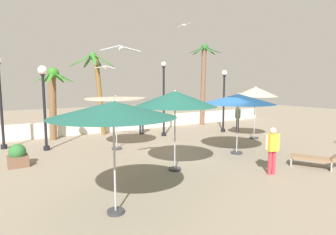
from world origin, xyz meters
TOP-DOWN VIEW (x-y plane):
  - ground_plane at (0.00, 0.00)m, footprint 56.00×56.00m
  - boundary_wall at (0.00, 8.25)m, footprint 25.20×0.30m
  - patio_umbrella_0 at (1.64, -0.19)m, footprint 3.15×3.15m
  - patio_umbrella_1 at (-5.00, -2.72)m, footprint 2.91×2.91m
  - patio_umbrella_2 at (-1.97, -0.70)m, footprint 2.94×2.94m
  - patio_umbrella_3 at (-2.52, 3.42)m, footprint 2.81×2.81m
  - patio_umbrella_4 at (4.98, 1.72)m, footprint 2.41×2.41m
  - palm_tree_0 at (-2.04, 7.48)m, footprint 2.65×2.68m
  - palm_tree_1 at (5.97, 7.45)m, footprint 2.40×2.44m
  - palm_tree_2 at (-4.54, 7.41)m, footprint 2.16×2.06m
  - lamp_post_0 at (5.06, 4.29)m, footprint 0.35×0.35m
  - lamp_post_1 at (-5.35, 4.98)m, footprint 0.41×0.41m
  - lamp_post_2 at (-7.02, 6.36)m, footprint 0.30×0.30m
  - lamp_post_3 at (1.12, 5.14)m, footprint 0.29×0.29m
  - lounge_chair_1 at (2.60, -3.30)m, footprint 1.37×1.92m
  - guest_0 at (0.27, 6.36)m, footprint 0.55×0.31m
  - guest_1 at (0.57, -2.83)m, footprint 0.54×0.32m
  - guest_2 at (5.94, 3.90)m, footprint 0.38×0.51m
  - seagull_0 at (2.65, 5.22)m, footprint 0.39×1.02m
  - seagull_1 at (-2.78, 3.99)m, footprint 0.80×0.89m
  - seagull_2 at (-4.03, -0.88)m, footprint 1.22×0.39m
  - planter at (-6.66, 2.81)m, footprint 0.70×0.70m

SIDE VIEW (x-z plane):
  - ground_plane at x=0.00m, z-range 0.00..0.00m
  - planter at x=-6.66m, z-range -0.04..0.81m
  - lounge_chair_1 at x=2.60m, z-range -0.03..0.81m
  - boundary_wall at x=0.00m, z-range 0.00..0.87m
  - guest_1 at x=0.57m, z-range 0.17..1.78m
  - guest_2 at x=5.94m, z-range 0.18..1.89m
  - guest_0 at x=0.27m, z-range 0.19..1.92m
  - patio_umbrella_3 at x=-2.52m, z-range 1.01..3.56m
  - lamp_post_3 at x=1.12m, z-range 0.14..4.47m
  - lamp_post_2 at x=-7.02m, z-range 0.18..4.46m
  - lamp_post_0 at x=5.06m, z-range 0.38..4.30m
  - patio_umbrella_0 at x=1.64m, z-range 1.07..3.75m
  - palm_tree_2 at x=-4.54m, z-range 0.49..4.44m
  - patio_umbrella_1 at x=-5.00m, z-range 1.11..3.83m
  - patio_umbrella_2 at x=-1.97m, z-range 1.11..3.97m
  - lamp_post_1 at x=-5.35m, z-range 0.63..4.51m
  - patio_umbrella_4 at x=4.98m, z-range 1.15..4.08m
  - palm_tree_0 at x=-2.04m, z-range 0.68..5.57m
  - palm_tree_1 at x=5.97m, z-range 0.66..6.64m
  - seagull_1 at x=-2.78m, z-range 3.75..3.91m
  - seagull_2 at x=-4.03m, z-range 3.99..4.19m
  - seagull_0 at x=2.65m, z-range 6.46..6.61m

